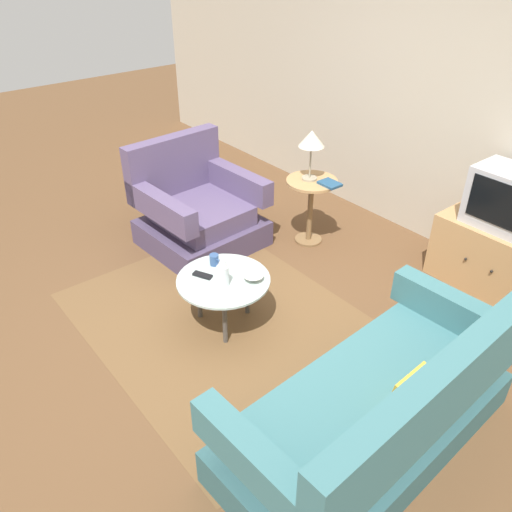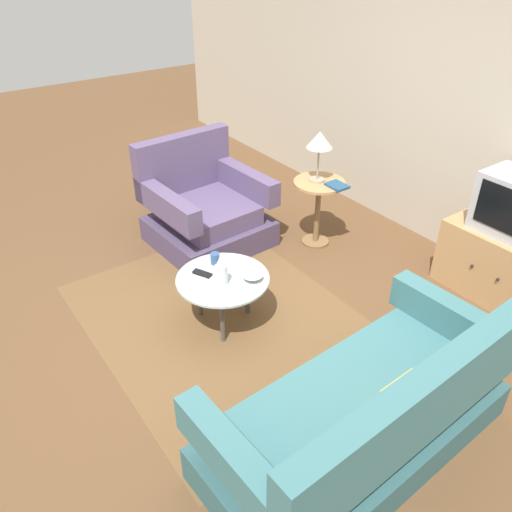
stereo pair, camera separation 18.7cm
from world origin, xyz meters
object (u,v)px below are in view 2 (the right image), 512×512
Objects in this scene: tv_stand at (502,265)px; table_lamp at (320,142)px; bowl at (252,278)px; tv_remote_dark at (202,273)px; mug at (215,259)px; coffee_table at (223,282)px; armchair at (204,210)px; vase at (221,270)px; couch at (365,417)px; book at (337,186)px; side_table at (318,200)px.

tv_stand is 1.82m from table_lamp.
bowl is at bearing -114.47° from tv_stand.
mug is at bearing 88.14° from tv_remote_dark.
tv_remote_dark is (-0.12, -0.10, 0.05)m from coffee_table.
vase is at bearing 61.88° from armchair.
armchair reaches higher than couch.
table_lamp reaches higher than mug.
mug is (-0.19, 0.06, 0.08)m from coffee_table.
table_lamp is at bearing -162.56° from book.
bowl is at bearing 16.37° from mug.
side_table is 1.65m from tv_stand.
table_lamp reaches higher than couch.
table_lamp reaches higher than vase.
tv_stand is 3.88× the size of vase.
tv_remote_dark is at bearing -75.79° from side_table.
table_lamp is at bearing 112.56° from vase.
couch is at bearing -34.14° from table_lamp.
book is (-1.76, 1.39, 0.36)m from couch.
tv_remote_dark is at bearing -117.89° from tv_stand.
tv_stand is at bearing 63.70° from coffee_table.
tv_stand is at bearing 36.60° from tv_remote_dark.
couch is 1.41m from vase.
coffee_table is 0.22m from mug.
tv_remote_dark is at bearing -66.34° from mug.
couch is 15.86× the size of mug.
couch reaches higher than coffee_table.
armchair is at bearing -145.24° from tv_stand.
tv_stand is 2.31m from mug.
bowl is (-0.85, -1.87, 0.15)m from tv_stand.
vase is at bearing -115.13° from bowl.
side_table is 1.33m from mug.
table_lamp is 1.88× the size of vase.
couch is at bearing -1.35° from mug.
coffee_table is 1.58m from table_lamp.
tv_stand is at bearing 23.93° from table_lamp.
table_lamp is at bearing -156.07° from tv_stand.
tv_stand is 6.29× the size of bowl.
vase is (-1.38, -0.06, 0.24)m from couch.
armchair is at bearing 155.07° from vase.
bowl is (0.15, 0.16, 0.07)m from coffee_table.
couch is 1.44m from coffee_table.
coffee_table is at bearing -133.47° from bowl.
tv_remote_dark is (0.07, -0.16, -0.03)m from mug.
tv_stand is 1.50m from book.
table_lamp reaches higher than tv_remote_dark.
table_lamp reaches higher than bowl.
vase reaches higher than tv_stand.
tv_stand is (1.49, 0.67, -0.17)m from side_table.
tv_remote_dark is at bearing -81.81° from book.
tv_stand reaches higher than tv_remote_dark.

